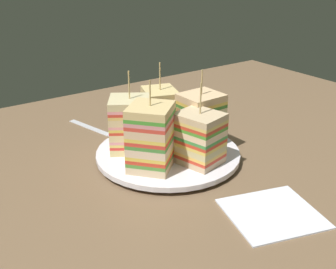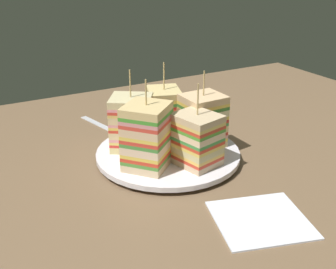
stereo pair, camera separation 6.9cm
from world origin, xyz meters
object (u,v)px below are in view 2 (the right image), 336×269
at_px(plate, 168,154).
at_px(sandwich_wedge_4, 202,121).
at_px(sandwich_wedge_0, 164,113).
at_px(napkin, 261,219).
at_px(sandwich_wedge_3, 196,140).
at_px(chip_pile, 171,149).
at_px(sandwich_wedge_2, 147,136).
at_px(sandwich_wedge_1, 132,123).
at_px(spoon, 114,130).

bearing_deg(plate, sandwich_wedge_4, -7.42).
distance_m(sandwich_wedge_0, napkin, 0.28).
distance_m(sandwich_wedge_3, chip_pile, 0.06).
bearing_deg(chip_pile, sandwich_wedge_0, 70.59).
bearing_deg(sandwich_wedge_0, sandwich_wedge_2, -22.52).
height_order(sandwich_wedge_1, sandwich_wedge_4, sandwich_wedge_1).
xyz_separation_m(plate, sandwich_wedge_0, (0.02, 0.06, 0.05)).
relative_size(sandwich_wedge_2, sandwich_wedge_3, 1.07).
relative_size(plate, sandwich_wedge_0, 1.77).
height_order(plate, napkin, plate).
bearing_deg(sandwich_wedge_3, sandwich_wedge_2, 54.32).
relative_size(plate, sandwich_wedge_2, 1.73).
bearing_deg(sandwich_wedge_3, napkin, 167.41).
distance_m(sandwich_wedge_4, spoon, 0.19).
relative_size(sandwich_wedge_4, spoon, 0.89).
xyz_separation_m(chip_pile, napkin, (0.02, -0.21, -0.02)).
distance_m(sandwich_wedge_4, chip_pile, 0.07).
height_order(spoon, napkin, spoon).
bearing_deg(chip_pile, plate, 95.61).
height_order(sandwich_wedge_3, chip_pile, sandwich_wedge_3).
relative_size(chip_pile, napkin, 0.57).
xyz_separation_m(sandwich_wedge_4, chip_pile, (-0.06, 0.00, -0.04)).
xyz_separation_m(sandwich_wedge_3, chip_pile, (-0.02, 0.05, -0.03)).
bearing_deg(sandwich_wedge_4, plate, -9.24).
height_order(sandwich_wedge_2, napkin, sandwich_wedge_2).
distance_m(sandwich_wedge_1, napkin, 0.27).
bearing_deg(napkin, sandwich_wedge_2, 112.23).
bearing_deg(spoon, sandwich_wedge_4, 17.43).
height_order(plate, sandwich_wedge_2, sandwich_wedge_2).
bearing_deg(plate, napkin, -84.45).
xyz_separation_m(sandwich_wedge_0, spoon, (-0.06, 0.09, -0.05)).
relative_size(sandwich_wedge_1, sandwich_wedge_4, 1.03).
bearing_deg(spoon, plate, -0.68).
xyz_separation_m(plate, sandwich_wedge_3, (0.02, -0.06, 0.05)).
xyz_separation_m(sandwich_wedge_2, spoon, (0.02, 0.18, -0.06)).
distance_m(sandwich_wedge_1, sandwich_wedge_4, 0.12).
relative_size(plate, spoon, 1.62).
xyz_separation_m(sandwich_wedge_3, napkin, (0.00, -0.15, -0.05)).
relative_size(sandwich_wedge_2, spoon, 0.94).
xyz_separation_m(sandwich_wedge_2, napkin, (0.07, -0.18, -0.06)).
distance_m(plate, spoon, 0.15).
height_order(sandwich_wedge_1, spoon, sandwich_wedge_1).
xyz_separation_m(sandwich_wedge_0, sandwich_wedge_2, (-0.08, -0.09, 0.01)).
xyz_separation_m(sandwich_wedge_1, sandwich_wedge_4, (0.11, -0.05, 0.00)).
bearing_deg(sandwich_wedge_1, chip_pile, -13.58).
bearing_deg(sandwich_wedge_1, sandwich_wedge_2, -62.82).
height_order(sandwich_wedge_0, sandwich_wedge_4, sandwich_wedge_0).
distance_m(sandwich_wedge_3, napkin, 0.16).
height_order(sandwich_wedge_3, sandwich_wedge_4, same).
height_order(plate, sandwich_wedge_0, sandwich_wedge_0).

